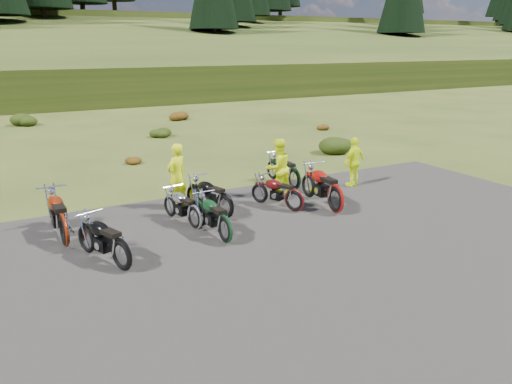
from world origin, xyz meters
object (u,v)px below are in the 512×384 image
motorcycle_3 (195,230)px  motorcycle_7 (294,190)px  person_middle (177,177)px  motorcycle_0 (123,271)px

motorcycle_3 → motorcycle_7: 4.66m
motorcycle_7 → person_middle: 4.15m
motorcycle_0 → motorcycle_3: (2.29, 1.57, 0.00)m
person_middle → motorcycle_3: bearing=55.6°
motorcycle_7 → person_middle: (-4.03, 0.04, 0.96)m
motorcycle_0 → motorcycle_7: motorcycle_7 is taller
motorcycle_0 → motorcycle_3: motorcycle_0 is taller
motorcycle_0 → person_middle: (2.52, 3.48, 0.96)m
motorcycle_0 → motorcycle_3: size_ratio=1.11×
motorcycle_3 → motorcycle_0: bearing=113.5°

